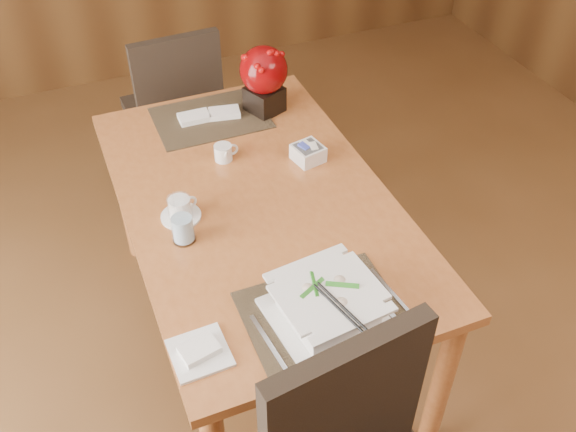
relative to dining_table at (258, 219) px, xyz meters
name	(u,v)px	position (x,y,z in m)	size (l,w,h in m)	color
dining_table	(258,219)	(0.00, 0.00, 0.00)	(0.90, 1.50, 0.75)	#AD6130
placemat_near	(322,311)	(0.00, -0.55, 0.10)	(0.45, 0.33, 0.01)	black
placemat_far	(211,118)	(0.00, 0.55, 0.10)	(0.45, 0.33, 0.01)	black
soup_setting	(328,306)	(0.00, -0.58, 0.16)	(0.34, 0.34, 0.13)	white
coffee_cup	(180,210)	(-0.27, 0.01, 0.13)	(0.14, 0.14, 0.08)	white
water_glass	(182,220)	(-0.29, -0.11, 0.18)	(0.08, 0.08, 0.18)	white
creamer_jug	(223,153)	(-0.04, 0.26, 0.13)	(0.09, 0.09, 0.06)	white
sugar_caddy	(308,153)	(0.26, 0.14, 0.13)	(0.10, 0.10, 0.06)	white
berry_decor	(264,76)	(0.23, 0.52, 0.26)	(0.19, 0.19, 0.29)	black
napkins_far	(211,115)	(0.00, 0.55, 0.11)	(0.25, 0.09, 0.02)	white
bread_plate	(200,353)	(-0.37, -0.56, 0.10)	(0.16, 0.16, 0.01)	white
far_chair	(176,105)	(-0.04, 1.07, -0.13)	(0.45, 0.46, 0.93)	black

